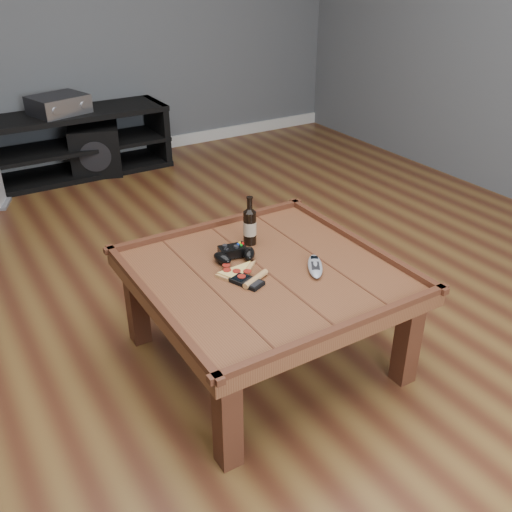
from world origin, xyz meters
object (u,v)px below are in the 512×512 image
coffee_table (266,283)px  game_controller (234,254)px  remote_control (315,266)px  beer_bottle (250,225)px  av_receiver (59,105)px  media_console (78,144)px  subwoofer (95,149)px  pizza_slice (239,274)px  smartphone (247,281)px

coffee_table → game_controller: bearing=110.9°
game_controller → remote_control: 0.34m
beer_bottle → av_receiver: bearing=93.9°
media_console → remote_control: media_console is taller
coffee_table → subwoofer: bearing=87.4°
av_receiver → subwoofer: (0.22, -0.03, -0.38)m
game_controller → pizza_slice: (-0.05, -0.13, -0.02)m
pizza_slice → av_receiver: bearing=66.5°
media_console → pizza_slice: (-0.11, -2.73, 0.21)m
beer_bottle → smartphone: bearing=-123.1°
smartphone → subwoofer: 2.78m
beer_bottle → pizza_slice: (-0.18, -0.22, -0.08)m
coffee_table → remote_control: remote_control is taller
beer_bottle → av_receiver: size_ratio=0.49×
remote_control → subwoofer: (-0.06, 2.81, -0.28)m
beer_bottle → remote_control: size_ratio=1.15×
subwoofer → media_console: bearing=-176.9°
media_console → smartphone: 2.80m
beer_bottle → av_receiver: 2.51m
coffee_table → media_console: (0.00, 2.75, -0.15)m
pizza_slice → subwoofer: bearing=61.8°
coffee_table → media_console: media_console is taller
coffee_table → media_console: bearing=90.0°
coffee_table → subwoofer: coffee_table is taller
av_receiver → game_controller: bearing=-105.3°
beer_bottle → pizza_slice: beer_bottle is taller
coffee_table → av_receiver: bearing=92.1°
media_console → subwoofer: 0.14m
pizza_slice → coffee_table: bearing=-34.3°
game_controller → subwoofer: bearing=96.9°
beer_bottle → av_receiver: (-0.17, 2.50, 0.03)m
coffee_table → beer_bottle: beer_bottle is taller
pizza_slice → remote_control: size_ratio=1.51×
beer_bottle → remote_control: 0.36m
coffee_table → av_receiver: av_receiver is taller
media_console → beer_bottle: (0.07, -2.51, 0.29)m
av_receiver → smartphone: bearing=-106.6°
coffee_table → av_receiver: 2.75m
pizza_slice → smartphone: size_ratio=1.98×
remote_control → smartphone: bearing=-157.0°
game_controller → subwoofer: size_ratio=0.41×
smartphone → media_console: bearing=65.5°
remote_control → beer_bottle: bearing=140.7°
coffee_table → av_receiver: (-0.10, 2.75, 0.18)m
beer_bottle → smartphone: (-0.19, -0.29, -0.08)m
beer_bottle → game_controller: 0.17m
media_console → remote_control: size_ratio=7.23×
media_console → subwoofer: media_console is taller
coffee_table → remote_control: size_ratio=5.32×
game_controller → smartphone: size_ratio=1.34×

